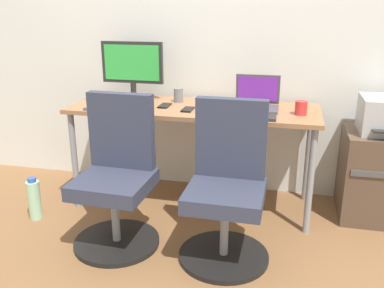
{
  "coord_description": "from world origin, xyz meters",
  "views": [
    {
      "loc": [
        0.66,
        -2.86,
        1.46
      ],
      "look_at": [
        0.0,
        -0.05,
        0.49
      ],
      "focal_mm": 39.39,
      "sensor_mm": 36.0,
      "label": 1
    }
  ],
  "objects": [
    {
      "name": "mouse_by_laptop",
      "position": [
        0.1,
        -0.24,
        0.77
      ],
      "size": [
        0.06,
        0.1,
        0.03
      ],
      "primitive_type": "ellipsoid",
      "color": "#B7B7B7",
      "rests_on": "desk"
    },
    {
      "name": "side_cabinet",
      "position": [
        1.33,
        0.1,
        0.31
      ],
      "size": [
        0.53,
        0.49,
        0.63
      ],
      "color": "brown",
      "rests_on": "ground"
    },
    {
      "name": "mouse_by_monitor",
      "position": [
        0.11,
        -0.06,
        0.77
      ],
      "size": [
        0.06,
        0.1,
        0.03
      ],
      "primitive_type": "ellipsoid",
      "color": "#515156",
      "rests_on": "desk"
    },
    {
      "name": "water_bottle_on_floor",
      "position": [
        -1.04,
        -0.49,
        0.15
      ],
      "size": [
        0.09,
        0.09,
        0.31
      ],
      "color": "#A5D8B2",
      "rests_on": "ground"
    },
    {
      "name": "ground_plane",
      "position": [
        0.0,
        0.0,
        0.0
      ],
      "size": [
        5.28,
        5.28,
        0.0
      ],
      "primitive_type": "plane",
      "color": "brown"
    },
    {
      "name": "office_chair_left",
      "position": [
        -0.35,
        -0.62,
        0.42
      ],
      "size": [
        0.54,
        0.54,
        0.94
      ],
      "color": "black",
      "rests_on": "ground"
    },
    {
      "name": "desktop_monitor",
      "position": [
        -0.52,
        0.17,
        1.01
      ],
      "size": [
        0.48,
        0.18,
        0.43
      ],
      "color": "#262626",
      "rests_on": "desk"
    },
    {
      "name": "desk",
      "position": [
        0.0,
        0.0,
        0.69
      ],
      "size": [
        1.77,
        0.61,
        0.76
      ],
      "color": "#996B47",
      "rests_on": "ground"
    },
    {
      "name": "keyboard_by_laptop",
      "position": [
        0.42,
        -0.23,
        0.77
      ],
      "size": [
        0.34,
        0.12,
        0.02
      ],
      "primitive_type": "cube",
      "color": "#2D2D2D",
      "rests_on": "desk"
    },
    {
      "name": "phone_near_monitor",
      "position": [
        -0.02,
        -0.11,
        0.76
      ],
      "size": [
        0.07,
        0.14,
        0.01
      ],
      "primitive_type": "cube",
      "color": "black",
      "rests_on": "desk"
    },
    {
      "name": "keyboard_by_monitor",
      "position": [
        -0.55,
        -0.23,
        0.77
      ],
      "size": [
        0.34,
        0.12,
        0.02
      ],
      "primitive_type": "cube",
      "color": "#515156",
      "rests_on": "desk"
    },
    {
      "name": "back_wall",
      "position": [
        0.0,
        0.39,
        1.3
      ],
      "size": [
        4.4,
        0.04,
        2.6
      ],
      "primitive_type": "cube",
      "color": "silver",
      "rests_on": "ground"
    },
    {
      "name": "pen_cup",
      "position": [
        -0.14,
        0.12,
        0.81
      ],
      "size": [
        0.07,
        0.07,
        0.1
      ],
      "primitive_type": "cylinder",
      "color": "slate",
      "rests_on": "desk"
    },
    {
      "name": "open_laptop",
      "position": [
        0.44,
        0.06,
        0.81
      ],
      "size": [
        0.31,
        0.25,
        0.23
      ],
      "color": "#4C4C51",
      "rests_on": "desk"
    },
    {
      "name": "office_chair_right",
      "position": [
        0.34,
        -0.62,
        0.42
      ],
      "size": [
        0.54,
        0.54,
        0.94
      ],
      "color": "black",
      "rests_on": "ground"
    },
    {
      "name": "phone_near_laptop",
      "position": [
        -0.2,
        -0.04,
        0.76
      ],
      "size": [
        0.07,
        0.14,
        0.01
      ],
      "primitive_type": "cube",
      "color": "black",
      "rests_on": "desk"
    },
    {
      "name": "coffee_mug",
      "position": [
        0.74,
        -0.06,
        0.8
      ],
      "size": [
        0.08,
        0.08,
        0.09
      ],
      "primitive_type": "cylinder",
      "color": "red",
      "rests_on": "desk"
    }
  ]
}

